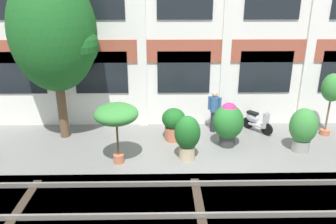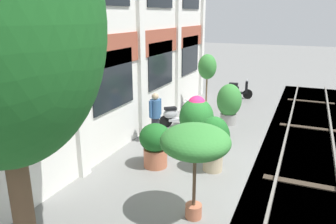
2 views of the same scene
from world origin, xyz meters
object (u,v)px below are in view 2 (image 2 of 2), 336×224
Objects in this scene: potted_plant_low_pan at (207,69)px; resident_by_doorway at (155,116)px; potted_plant_stone_basin at (196,118)px; scooter_second_parked at (176,115)px; scooter_near_curb at (237,90)px; potted_plant_fluted_column at (155,143)px; potted_plant_terracotta_small at (195,144)px; potted_plant_glazed_jar at (214,141)px; potted_plant_ribbed_drum at (229,102)px.

potted_plant_low_pan is 4.45m from resident_by_doorway.
potted_plant_stone_basin is 1.96m from scooter_second_parked.
resident_by_doorway is (-6.99, 1.24, 0.46)m from scooter_near_curb.
scooter_near_curb is (8.62, -0.47, -0.25)m from potted_plant_fluted_column.
potted_plant_fluted_column is at bearing -176.58° from potted_plant_low_pan.
scooter_second_parked is at bearing 25.78° from potted_plant_terracotta_small.
scooter_second_parked is (-5.28, 1.22, 0.00)m from scooter_near_curb.
potted_plant_fluted_column is 8.64m from scooter_near_curb.
potted_plant_stone_basin is at bearing 32.94° from resident_by_doorway.
potted_plant_low_pan reaches higher than potted_plant_glazed_jar.
potted_plant_fluted_column is 3.43m from scooter_second_parked.
potted_plant_stone_basin is 0.67× the size of potted_plant_low_pan.
potted_plant_low_pan is at bearing 104.45° from resident_by_doorway.
potted_plant_stone_basin is at bearing -86.90° from scooter_second_parked.
scooter_second_parked is (-2.63, 0.39, -1.40)m from potted_plant_low_pan.
scooter_second_parked is at bearing 37.79° from potted_plant_glazed_jar.
potted_plant_fluted_column is 0.82× the size of potted_plant_glazed_jar.
scooter_near_curb is (6.69, 0.06, -0.49)m from potted_plant_stone_basin.
scooter_near_curb is 5.42m from scooter_second_parked.
potted_plant_low_pan is at bearing 15.15° from potted_plant_terracotta_small.
scooter_near_curb is at bearing -3.12° from potted_plant_fluted_column.
resident_by_doorway is at bearing 25.27° from potted_plant_fluted_column.
scooter_second_parked is at bearing 171.51° from potted_plant_low_pan.
potted_plant_fluted_column is at bearing -116.67° from scooter_second_parked.
potted_plant_terracotta_small is at bearing -164.85° from potted_plant_low_pan.
potted_plant_low_pan is (5.97, 0.36, 1.14)m from potted_plant_fluted_column.
potted_plant_fluted_column is 1.82m from resident_by_doorway.
potted_plant_fluted_column is 4.57m from potted_plant_ribbed_drum.
potted_plant_glazed_jar is at bearing -172.52° from potted_plant_ribbed_drum.
potted_plant_ribbed_drum is at bearing 77.79° from resident_by_doorway.
potted_plant_fluted_column is 1.59m from potted_plant_glazed_jar.
potted_plant_terracotta_small is at bearing -174.14° from potted_plant_glazed_jar.
potted_plant_ribbed_drum is at bearing -12.66° from potted_plant_fluted_column.
scooter_second_parked is (2.94, 2.28, -0.42)m from potted_plant_glazed_jar.
potted_plant_terracotta_small is (-1.86, -1.76, 0.97)m from potted_plant_fluted_column.
potted_plant_ribbed_drum is 0.77× the size of potted_plant_terracotta_small.
potted_plant_glazed_jar is 0.75× the size of potted_plant_terracotta_small.
scooter_near_curb is (4.17, 0.53, -0.41)m from potted_plant_ribbed_drum.
potted_plant_fluted_column reaches higher than scooter_second_parked.
potted_plant_low_pan is 2.18× the size of scooter_second_parked.
potted_plant_fluted_column is 6.09m from potted_plant_low_pan.
potted_plant_fluted_column is 0.79× the size of potted_plant_ribbed_drum.
potted_plant_glazed_jar is 1.83m from potted_plant_stone_basin.
potted_plant_ribbed_drum is 4.22m from scooter_near_curb.
potted_plant_fluted_column is 0.51× the size of potted_plant_low_pan.
potted_plant_terracotta_small is 4.38m from resident_by_doorway.
potted_plant_stone_basin reaches higher than scooter_near_curb.
potted_plant_terracotta_small is (-3.80, -1.23, 0.73)m from potted_plant_stone_basin.
potted_plant_glazed_jar reaches higher than scooter_near_curb.
scooter_near_curb is at bearing 99.84° from resident_by_doorway.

